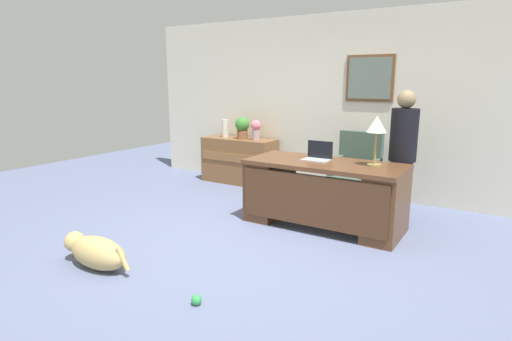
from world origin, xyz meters
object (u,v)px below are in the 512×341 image
Objects in this scene: potted_plant at (242,127)px; laptop at (318,155)px; person_standing at (402,156)px; vase_empty at (225,128)px; vase_with_flowers at (256,129)px; credenza at (239,161)px; dog_toy_ball at (196,300)px; desk at (323,192)px; desk_lamp at (377,127)px; dog_lying at (95,252)px; dog_toy_bone at (76,251)px; armchair at (356,173)px.

laptop is at bearing -32.13° from potted_plant.
potted_plant is (-2.76, 0.65, 0.13)m from person_standing.
vase_empty is at bearing 152.16° from laptop.
person_standing is 4.98× the size of vase_with_flowers.
credenza is 15.16× the size of dog_toy_ball.
desk_lamp is at bearing 10.42° from desk.
desk_lamp reaches higher than potted_plant.
vase_empty is 4.25m from dog_toy_ball.
laptop is (-0.86, -0.54, 0.01)m from person_standing.
person_standing is 3.58m from dog_lying.
credenza is 2.94m from person_standing.
potted_plant is (-0.66, 3.47, 0.81)m from dog_lying.
dog_lying is at bearing -126.68° from person_standing.
vase_empty is at bearing 99.67° from dog_toy_bone.
desk reaches higher than dog_lying.
vase_with_flowers reaches higher than desk.
person_standing reaches higher than laptop.
vase_with_flowers is (-1.80, 0.27, 0.48)m from armchair.
potted_plant is 4.09m from dog_toy_ball.
desk_lamp reaches higher than laptop.
potted_plant is at bearing 172.48° from armchair.
dog_lying is at bearing 178.85° from dog_toy_ball.
desk_lamp is (1.92, 2.28, 1.07)m from dog_lying.
dog_lying is at bearing -121.95° from desk.
dog_toy_ball is (1.24, -0.02, -0.11)m from dog_lying.
armchair is 1.21× the size of dog_lying.
dog_lying is 3.58m from vase_with_flowers.
desk is 6.12× the size of vase_empty.
desk is 2.79m from dog_toy_bone.
dog_lying is 10.15× the size of dog_toy_ball.
credenza is 2.16m from armchair.
dog_lying is (-1.36, -2.18, -0.27)m from desk.
desk is 5.77× the size of laptop.
vase_empty reaches higher than armchair.
desk is 1.79× the size of armchair.
desk_lamp reaches higher than vase_empty.
armchair is 3.51m from dog_lying.
person_standing is 8.21× the size of dog_toy_bone.
desk reaches higher than credenza.
armchair is 1.29m from desk_lamp.
dog_toy_bone is (-1.69, 0.12, -0.02)m from dog_toy_ball.
potted_plant is at bearing 93.68° from dog_toy_bone.
credenza is at bearing 172.76° from armchair.
vase_empty is (-2.94, 1.19, -0.31)m from desk_lamp.
armchair reaches higher than dog_toy_bone.
vase_empty is at bearing 106.34° from dog_lying.
desk is 3.29× the size of desk_lamp.
vase_with_flowers reaches higher than dog_toy_bone.
desk_lamp reaches higher than dog_lying.
desk reaches higher than dog_toy_ball.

